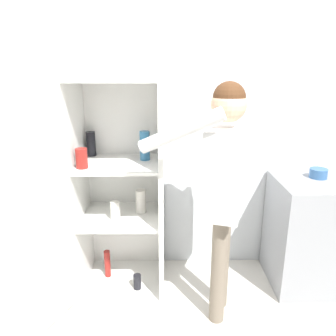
% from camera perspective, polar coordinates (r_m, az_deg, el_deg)
% --- Properties ---
extents(ground_plane, '(12.00, 12.00, 0.00)m').
position_cam_1_polar(ground_plane, '(2.59, -3.47, -27.18)').
color(ground_plane, beige).
extents(wall_back, '(7.00, 0.06, 2.55)m').
position_cam_1_polar(wall_back, '(2.89, -2.92, 6.40)').
color(wall_back, silver).
rests_on(wall_back, ground_plane).
extents(refrigerator, '(1.04, 1.25, 1.75)m').
position_cam_1_polar(refrigerator, '(2.61, -11.28, -4.32)').
color(refrigerator, white).
rests_on(refrigerator, ground_plane).
extents(person, '(0.77, 0.55, 1.73)m').
position_cam_1_polar(person, '(2.26, 9.66, -1.29)').
color(person, '#726656').
rests_on(person, ground_plane).
extents(counter, '(0.70, 0.61, 0.93)m').
position_cam_1_polar(counter, '(3.09, 24.09, -10.30)').
color(counter, gray).
rests_on(counter, ground_plane).
extents(bowl, '(0.14, 0.14, 0.08)m').
position_cam_1_polar(bowl, '(2.98, 24.73, -0.84)').
color(bowl, '#335B8E').
rests_on(bowl, counter).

